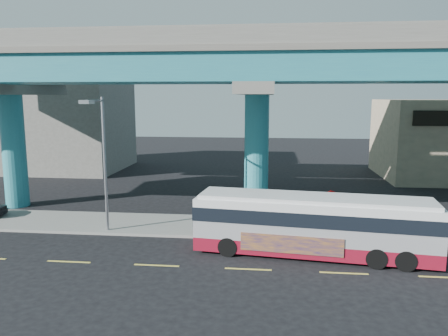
# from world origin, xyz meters

# --- Properties ---
(ground) EXTENTS (120.00, 120.00, 0.00)m
(ground) POSITION_xyz_m (0.00, 0.00, 0.00)
(ground) COLOR black
(ground) RESTS_ON ground
(sidewalk) EXTENTS (70.00, 4.00, 0.15)m
(sidewalk) POSITION_xyz_m (0.00, 5.50, 0.07)
(sidewalk) COLOR gray
(sidewalk) RESTS_ON ground
(lane_markings) EXTENTS (58.00, 0.12, 0.01)m
(lane_markings) POSITION_xyz_m (-0.00, -0.30, 0.01)
(lane_markings) COLOR #D8C64C
(lane_markings) RESTS_ON ground
(viaduct) EXTENTS (52.00, 12.40, 11.70)m
(viaduct) POSITION_xyz_m (-0.00, 9.11, 9.14)
(viaduct) COLOR teal
(viaduct) RESTS_ON ground
(building_concrete) EXTENTS (12.00, 10.00, 9.00)m
(building_concrete) POSITION_xyz_m (-20.00, 24.00, 4.50)
(building_concrete) COLOR gray
(building_concrete) RESTS_ON ground
(transit_bus) EXTENTS (11.12, 3.66, 2.80)m
(transit_bus) POSITION_xyz_m (2.89, 1.72, 1.54)
(transit_bus) COLOR maroon
(transit_bus) RESTS_ON ground
(street_lamp) EXTENTS (0.50, 2.36, 7.12)m
(street_lamp) POSITION_xyz_m (-7.83, 3.46, 4.82)
(street_lamp) COLOR gray
(street_lamp) RESTS_ON sidewalk
(stop_sign) EXTENTS (0.66, 0.37, 2.42)m
(stop_sign) POSITION_xyz_m (3.95, 4.18, 1.88)
(stop_sign) COLOR gray
(stop_sign) RESTS_ON sidewalk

